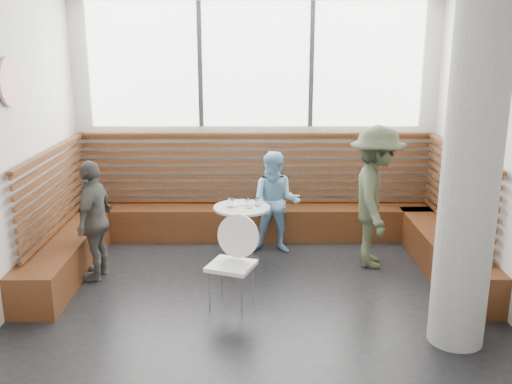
{
  "coord_description": "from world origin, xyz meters",
  "views": [
    {
      "loc": [
        -0.01,
        -5.37,
        2.72
      ],
      "look_at": [
        0.0,
        1.0,
        1.0
      ],
      "focal_mm": 40.0,
      "sensor_mm": 36.0,
      "label": 1
    }
  ],
  "objects_px": {
    "adult_man": "(375,197)",
    "cafe_chair": "(231,255)",
    "child_back": "(276,203)",
    "concrete_column": "(471,173)",
    "child_left": "(94,220)",
    "cafe_table": "(242,222)"
  },
  "relations": [
    {
      "from": "child_left",
      "to": "concrete_column",
      "type": "bearing_deg",
      "value": 75.1
    },
    {
      "from": "cafe_table",
      "to": "child_left",
      "type": "relative_size",
      "value": 0.51
    },
    {
      "from": "concrete_column",
      "to": "adult_man",
      "type": "height_order",
      "value": "concrete_column"
    },
    {
      "from": "cafe_chair",
      "to": "adult_man",
      "type": "bearing_deg",
      "value": 53.83
    },
    {
      "from": "adult_man",
      "to": "cafe_chair",
      "type": "bearing_deg",
      "value": 131.31
    },
    {
      "from": "cafe_table",
      "to": "cafe_chair",
      "type": "relative_size",
      "value": 0.75
    },
    {
      "from": "adult_man",
      "to": "child_left",
      "type": "distance_m",
      "value": 3.33
    },
    {
      "from": "cafe_table",
      "to": "child_left",
      "type": "xyz_separation_m",
      "value": [
        -1.69,
        -0.48,
        0.19
      ]
    },
    {
      "from": "child_back",
      "to": "child_left",
      "type": "relative_size",
      "value": 0.95
    },
    {
      "from": "concrete_column",
      "to": "cafe_table",
      "type": "xyz_separation_m",
      "value": [
        -2.02,
        1.95,
        -1.09
      ]
    },
    {
      "from": "adult_man",
      "to": "child_back",
      "type": "height_order",
      "value": "adult_man"
    },
    {
      "from": "concrete_column",
      "to": "child_left",
      "type": "xyz_separation_m",
      "value": [
        -3.71,
        1.47,
        -0.9
      ]
    },
    {
      "from": "concrete_column",
      "to": "child_left",
      "type": "relative_size",
      "value": 2.28
    },
    {
      "from": "cafe_table",
      "to": "concrete_column",
      "type": "bearing_deg",
      "value": -43.89
    },
    {
      "from": "concrete_column",
      "to": "child_back",
      "type": "xyz_separation_m",
      "value": [
        -1.59,
        2.29,
        -0.93
      ]
    },
    {
      "from": "concrete_column",
      "to": "cafe_chair",
      "type": "bearing_deg",
      "value": 160.67
    },
    {
      "from": "cafe_chair",
      "to": "adult_man",
      "type": "height_order",
      "value": "adult_man"
    },
    {
      "from": "cafe_chair",
      "to": "adult_man",
      "type": "distance_m",
      "value": 2.05
    },
    {
      "from": "child_left",
      "to": "child_back",
      "type": "bearing_deg",
      "value": 117.97
    },
    {
      "from": "concrete_column",
      "to": "cafe_chair",
      "type": "relative_size",
      "value": 3.34
    },
    {
      "from": "child_left",
      "to": "adult_man",
      "type": "bearing_deg",
      "value": 103.05
    },
    {
      "from": "cafe_table",
      "to": "cafe_chair",
      "type": "height_order",
      "value": "cafe_chair"
    }
  ]
}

